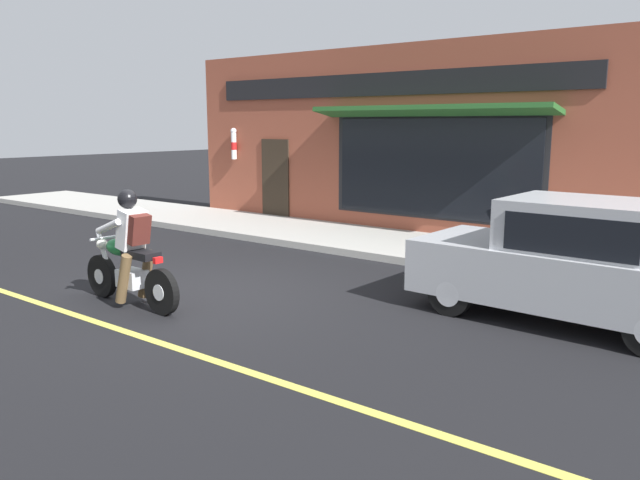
% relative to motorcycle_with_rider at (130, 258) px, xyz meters
% --- Properties ---
extents(ground_plane, '(80.00, 80.00, 0.00)m').
position_rel_motorcycle_with_rider_xyz_m(ground_plane, '(1.06, -0.44, -0.68)').
color(ground_plane, black).
extents(sidewalk_curb, '(2.60, 22.00, 0.14)m').
position_rel_motorcycle_with_rider_xyz_m(sidewalk_curb, '(5.76, 2.56, -0.61)').
color(sidewalk_curb, '#ADAAA3').
rests_on(sidewalk_curb, ground).
extents(storefront_building, '(1.25, 11.21, 4.20)m').
position_rel_motorcycle_with_rider_xyz_m(storefront_building, '(7.29, 0.43, 1.43)').
color(storefront_building, brown).
rests_on(storefront_building, ground).
extents(motorcycle_with_rider, '(0.56, 2.02, 1.62)m').
position_rel_motorcycle_with_rider_xyz_m(motorcycle_with_rider, '(0.00, 0.00, 0.00)').
color(motorcycle_with_rider, black).
rests_on(motorcycle_with_rider, ground).
extents(car_hatchback, '(1.77, 3.83, 1.57)m').
position_rel_motorcycle_with_rider_xyz_m(car_hatchback, '(2.96, -4.99, 0.09)').
color(car_hatchback, black).
rests_on(car_hatchback, ground).
extents(traffic_cone, '(0.36, 0.36, 0.60)m').
position_rel_motorcycle_with_rider_xyz_m(traffic_cone, '(4.96, -4.56, -0.25)').
color(traffic_cone, black).
rests_on(traffic_cone, sidewalk_curb).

